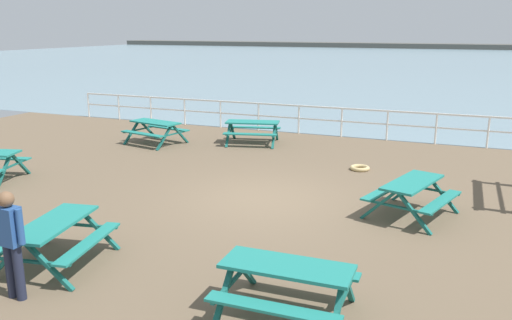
# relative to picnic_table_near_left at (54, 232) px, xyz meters

# --- Properties ---
(ground_plane) EXTENTS (30.00, 24.00, 0.20)m
(ground_plane) POSITION_rel_picnic_table_near_left_xyz_m (1.93, 4.64, -0.68)
(ground_plane) COLOR brown
(sea_band) EXTENTS (142.00, 90.00, 0.01)m
(sea_band) POSITION_rel_picnic_table_near_left_xyz_m (1.93, 57.39, -0.58)
(sea_band) COLOR gray
(sea_band) RESTS_ON ground
(distant_shoreline) EXTENTS (142.00, 6.00, 1.80)m
(distant_shoreline) POSITION_rel_picnic_table_near_left_xyz_m (1.93, 100.39, -0.58)
(distant_shoreline) COLOR #4C4C47
(distant_shoreline) RESTS_ON ground
(seaward_railing) EXTENTS (23.07, 0.07, 1.08)m
(seaward_railing) POSITION_rel_picnic_table_near_left_xyz_m (1.93, 12.39, 0.15)
(seaward_railing) COLOR white
(seaward_railing) RESTS_ON ground
(picnic_table_near_left) EXTENTS (1.82, 2.05, 0.80)m
(picnic_table_near_left) POSITION_rel_picnic_table_near_left_xyz_m (0.00, 0.00, 0.00)
(picnic_table_near_left) COLOR #1E7A70
(picnic_table_near_left) RESTS_ON ground
(picnic_table_mid_centre) EXTENTS (2.11, 1.89, 0.80)m
(picnic_table_mid_centre) POSITION_rel_picnic_table_near_left_xyz_m (-0.64, 10.08, 0.00)
(picnic_table_mid_centre) COLOR #1E7A70
(picnic_table_mid_centre) RESTS_ON ground
(picnic_table_far_left) EXTENTS (1.94, 2.15, 0.80)m
(picnic_table_far_left) POSITION_rel_picnic_table_near_left_xyz_m (5.27, 4.74, 0.00)
(picnic_table_far_left) COLOR #1E7A70
(picnic_table_far_left) RESTS_ON ground
(picnic_table_far_right) EXTENTS (2.08, 1.85, 0.80)m
(picnic_table_far_right) POSITION_rel_picnic_table_near_left_xyz_m (-3.71, 8.77, 0.00)
(picnic_table_far_right) COLOR #1E7A70
(picnic_table_far_right) RESTS_ON ground
(picnic_table_seaward) EXTENTS (1.84, 1.58, 0.80)m
(picnic_table_seaward) POSITION_rel_picnic_table_near_left_xyz_m (4.14, -0.05, 0.00)
(picnic_table_seaward) COLOR #1E7A70
(picnic_table_seaward) RESTS_ON ground
(visitor) EXTENTS (0.53, 0.24, 1.66)m
(visitor) POSITION_rel_picnic_table_near_left_xyz_m (0.27, -1.11, 0.36)
(visitor) COLOR #1E2338
(visitor) RESTS_ON ground
(rope_coil) EXTENTS (0.55, 0.55, 0.11)m
(rope_coil) POSITION_rel_picnic_table_near_left_xyz_m (3.51, 8.04, -0.53)
(rope_coil) COLOR tan
(rope_coil) RESTS_ON ground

